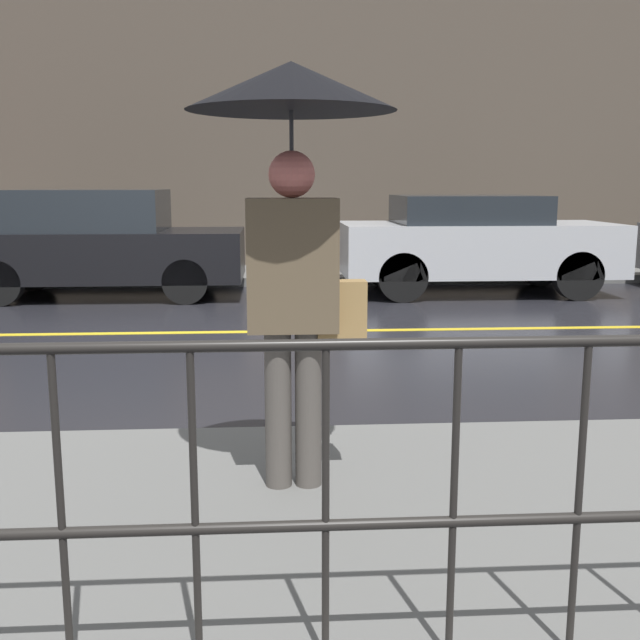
{
  "coord_description": "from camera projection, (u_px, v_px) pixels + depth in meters",
  "views": [
    {
      "loc": [
        1.24,
        -8.33,
        1.65
      ],
      "look_at": [
        1.57,
        -3.34,
        0.74
      ],
      "focal_mm": 42.0,
      "sensor_mm": 36.0,
      "label": 1
    }
  ],
  "objects": [
    {
      "name": "lane_marking",
      "position": [
        162.0,
        333.0,
        8.39
      ],
      "size": [
        25.2,
        0.12,
        0.01
      ],
      "color": "gold",
      "rests_on": "ground_plane"
    },
    {
      "name": "car_silver",
      "position": [
        475.0,
        242.0,
        11.33
      ],
      "size": [
        4.1,
        1.79,
        1.48
      ],
      "color": "#B2B5BA",
      "rests_on": "ground_plane"
    },
    {
      "name": "sidewalk_far",
      "position": [
        201.0,
        276.0,
        13.08
      ],
      "size": [
        28.0,
        1.97,
        0.14
      ],
      "color": "#60605E",
      "rests_on": "ground_plane"
    },
    {
      "name": "ground_plane",
      "position": [
        162.0,
        333.0,
        8.39
      ],
      "size": [
        80.0,
        80.0,
        0.0
      ],
      "primitive_type": "plane",
      "color": "black"
    },
    {
      "name": "building_storefront",
      "position": [
        202.0,
        122.0,
        13.71
      ],
      "size": [
        28.0,
        0.3,
        5.52
      ],
      "color": "#4C4238",
      "rests_on": "ground_plane"
    },
    {
      "name": "pedestrian",
      "position": [
        293.0,
        163.0,
        3.53
      ],
      "size": [
        0.99,
        0.99,
        2.07
      ],
      "rotation": [
        0.0,
        0.0,
        3.14
      ],
      "color": "#4C4742",
      "rests_on": "sidewalk_near"
    },
    {
      "name": "car_black",
      "position": [
        101.0,
        244.0,
        10.97
      ],
      "size": [
        4.07,
        1.74,
        1.57
      ],
      "color": "black",
      "rests_on": "ground_plane"
    }
  ]
}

